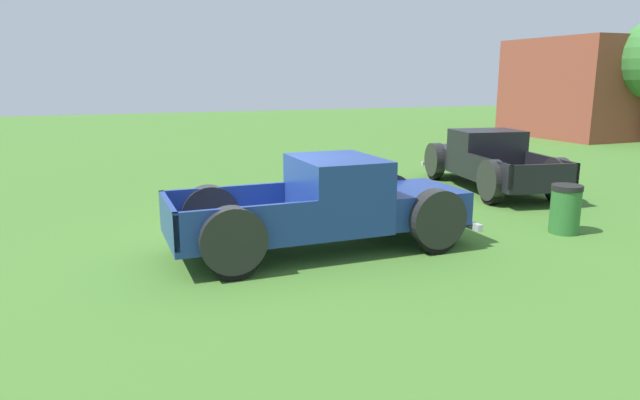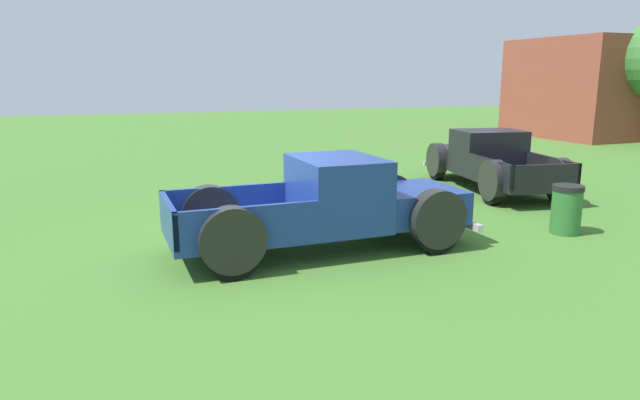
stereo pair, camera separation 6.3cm
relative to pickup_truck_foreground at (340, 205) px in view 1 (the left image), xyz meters
name	(u,v)px [view 1 (the left image)]	position (x,y,z in m)	size (l,w,h in m)	color
ground_plane	(264,245)	(-0.67, -1.21, -0.77)	(80.00, 80.00, 0.00)	#477A2D
pickup_truck_foreground	(340,205)	(0.00, 0.00, 0.00)	(2.09, 5.32, 1.62)	navy
pickup_truck_behind_left	(485,160)	(-3.75, 5.98, -0.02)	(5.39, 2.80, 1.57)	black
trash_can	(565,209)	(0.73, 4.44, -0.29)	(0.59, 0.59, 0.95)	#2D6B2D
brick_pavilion	(574,88)	(-13.27, 18.69, 1.64)	(6.43, 4.28, 4.84)	brown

